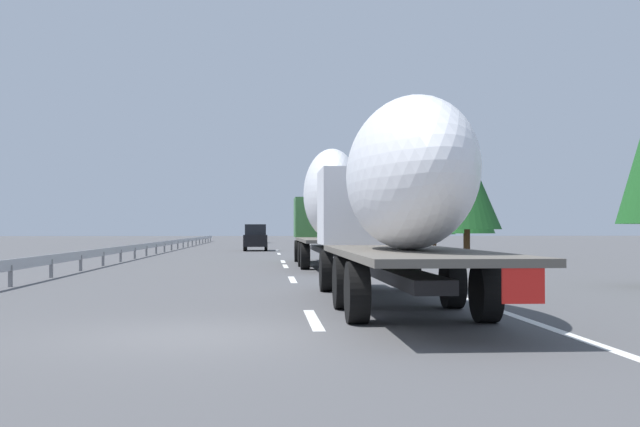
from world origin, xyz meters
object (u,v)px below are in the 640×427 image
Objects in this scene: truck_lead at (329,203)px; truck_trailing at (396,193)px; car_white_van at (256,235)px; road_sign at (351,220)px; car_black_suv at (256,238)px.

truck_lead is 1.08× the size of truck_trailing.
truck_lead is 2.96× the size of car_white_van.
road_sign is (19.94, -3.10, -0.49)m from truck_lead.
car_white_van is at bearing 3.70° from truck_lead.
car_white_van is (75.43, 3.77, -1.37)m from truck_trailing.
car_black_suv is 1.31× the size of road_sign.
truck_lead reaches higher than car_black_suv.
truck_lead is 25.03m from car_black_suv.
truck_trailing is 42.12m from car_black_suv.
car_black_suv is (-33.47, -0.38, 0.03)m from car_white_van.
car_white_van is 1.43× the size of road_sign.
truck_lead is at bearing -172.21° from car_black_suv.
truck_lead is at bearing 0.00° from truck_trailing.
truck_trailing is 2.73× the size of car_white_van.
truck_lead is 4.24× the size of road_sign.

